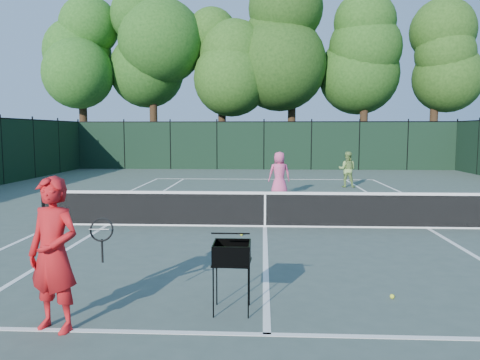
{
  "coord_description": "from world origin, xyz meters",
  "views": [
    {
      "loc": [
        -0.06,
        -11.82,
        2.45
      ],
      "look_at": [
        -0.69,
        1.0,
        1.1
      ],
      "focal_mm": 35.0,
      "sensor_mm": 36.0,
      "label": 1
    }
  ],
  "objects_px": {
    "coach": "(54,254)",
    "player_green": "(347,169)",
    "player_pink": "(279,174)",
    "loose_ball_near_cart": "(392,296)",
    "loose_ball_midcourt": "(242,234)",
    "ball_hopper": "(232,254)"
  },
  "relations": [
    {
      "from": "coach",
      "to": "player_green",
      "type": "relative_size",
      "value": 1.22
    },
    {
      "from": "coach",
      "to": "player_pink",
      "type": "xyz_separation_m",
      "value": [
        3.17,
        12.19,
        -0.12
      ]
    },
    {
      "from": "player_green",
      "to": "loose_ball_near_cart",
      "type": "bearing_deg",
      "value": 98.07
    },
    {
      "from": "player_pink",
      "to": "loose_ball_midcourt",
      "type": "distance_m",
      "value": 7.01
    },
    {
      "from": "coach",
      "to": "loose_ball_near_cart",
      "type": "distance_m",
      "value": 4.72
    },
    {
      "from": "ball_hopper",
      "to": "loose_ball_midcourt",
      "type": "xyz_separation_m",
      "value": [
        -0.08,
        4.62,
        -0.77
      ]
    },
    {
      "from": "ball_hopper",
      "to": "loose_ball_near_cart",
      "type": "relative_size",
      "value": 14.06
    },
    {
      "from": "coach",
      "to": "player_pink",
      "type": "height_order",
      "value": "coach"
    },
    {
      "from": "ball_hopper",
      "to": "loose_ball_near_cart",
      "type": "bearing_deg",
      "value": 17.6
    },
    {
      "from": "coach",
      "to": "loose_ball_near_cart",
      "type": "xyz_separation_m",
      "value": [
        4.45,
        1.29,
        -0.92
      ]
    },
    {
      "from": "ball_hopper",
      "to": "player_pink",
      "type": "bearing_deg",
      "value": 88.15
    },
    {
      "from": "player_green",
      "to": "loose_ball_midcourt",
      "type": "height_order",
      "value": "player_green"
    },
    {
      "from": "player_green",
      "to": "loose_ball_midcourt",
      "type": "bearing_deg",
      "value": 82.28
    },
    {
      "from": "coach",
      "to": "ball_hopper",
      "type": "bearing_deg",
      "value": 34.94
    },
    {
      "from": "coach",
      "to": "ball_hopper",
      "type": "relative_size",
      "value": 1.99
    },
    {
      "from": "coach",
      "to": "ball_hopper",
      "type": "height_order",
      "value": "coach"
    },
    {
      "from": "loose_ball_near_cart",
      "to": "loose_ball_midcourt",
      "type": "xyz_separation_m",
      "value": [
        -2.4,
        4.03,
        0.0
      ]
    },
    {
      "from": "coach",
      "to": "loose_ball_midcourt",
      "type": "relative_size",
      "value": 28.02
    },
    {
      "from": "player_pink",
      "to": "player_green",
      "type": "xyz_separation_m",
      "value": [
        3.06,
        2.91,
        -0.06
      ]
    },
    {
      "from": "player_pink",
      "to": "ball_hopper",
      "type": "xyz_separation_m",
      "value": [
        -1.04,
        -11.49,
        -0.03
      ]
    },
    {
      "from": "player_green",
      "to": "loose_ball_near_cart",
      "type": "relative_size",
      "value": 22.89
    },
    {
      "from": "coach",
      "to": "player_green",
      "type": "bearing_deg",
      "value": 84.46
    }
  ]
}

